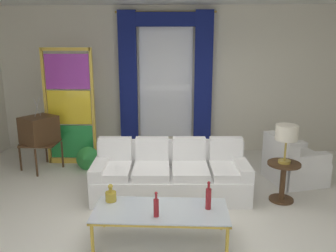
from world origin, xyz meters
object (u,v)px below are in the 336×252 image
stained_glass_divider (70,110)px  table_lamp_brass (287,134)px  peacock_figurine (86,160)px  bottle_amber_squat (156,207)px  bottle_blue_decanter (111,195)px  vintage_tv (39,131)px  bottle_crystal_tall (208,198)px  couch_white_long (171,175)px  round_side_table (283,178)px  armchair_white (292,165)px  coffee_table (161,212)px

stained_glass_divider → table_lamp_brass: size_ratio=3.86×
table_lamp_brass → peacock_figurine: bearing=162.0°
bottle_amber_squat → table_lamp_brass: bearing=36.8°
bottle_blue_decanter → vintage_tv: bearing=129.4°
bottle_crystal_tall → couch_white_long: bearing=110.8°
bottle_crystal_tall → round_side_table: bottle_crystal_tall is taller
couch_white_long → bottle_amber_squat: (-0.11, -1.50, 0.23)m
vintage_tv → peacock_figurine: vintage_tv is taller
armchair_white → round_side_table: bearing=-115.6°
bottle_crystal_tall → stained_glass_divider: size_ratio=0.16×
bottle_crystal_tall → table_lamp_brass: size_ratio=0.61×
coffee_table → bottle_blue_decanter: (-0.63, 0.20, 0.11)m
table_lamp_brass → bottle_amber_squat: bearing=-143.2°
coffee_table → peacock_figurine: size_ratio=2.64×
couch_white_long → round_side_table: size_ratio=4.00×
coffee_table → peacock_figurine: bearing=124.1°
peacock_figurine → stained_glass_divider: bearing=132.3°
stained_glass_divider → table_lamp_brass: (3.61, -1.47, -0.03)m
bottle_blue_decanter → bottle_crystal_tall: bottle_crystal_tall is taller
stained_glass_divider → table_lamp_brass: 3.90m
armchair_white → round_side_table: (-0.36, -0.75, 0.07)m
stained_glass_divider → bottle_blue_decanter: bearing=-62.9°
bottle_amber_squat → vintage_tv: size_ratio=0.22×
couch_white_long → bottle_crystal_tall: 1.40m
bottle_amber_squat → coffee_table: bearing=76.5°
armchair_white → peacock_figurine: size_ratio=1.69×
bottle_blue_decanter → round_side_table: bearing=22.1°
coffee_table → bottle_amber_squat: (-0.04, -0.17, 0.15)m
bottle_crystal_tall → stained_glass_divider: (-2.44, 2.59, 0.51)m
bottle_crystal_tall → round_side_table: size_ratio=0.58×
bottle_blue_decanter → couch_white_long: bearing=58.4°
bottle_blue_decanter → bottle_crystal_tall: (1.19, -0.15, 0.07)m
couch_white_long → bottle_blue_decanter: 1.35m
coffee_table → bottle_blue_decanter: size_ratio=7.09×
bottle_amber_squat → armchair_white: armchair_white is taller
coffee_table → table_lamp_brass: bearing=33.8°
bottle_blue_decanter → armchair_white: bearing=32.1°
vintage_tv → round_side_table: size_ratio=2.26×
bottle_amber_squat → bottle_blue_decanter: bearing=148.3°
armchair_white → table_lamp_brass: table_lamp_brass is taller
coffee_table → round_side_table: 2.09m
coffee_table → armchair_white: size_ratio=1.57×
bottle_blue_decanter → table_lamp_brass: (2.37, 0.96, 0.54)m
coffee_table → stained_glass_divider: size_ratio=0.72×
round_side_table → bottle_blue_decanter: bearing=-157.9°
bottle_crystal_tall → bottle_amber_squat: (-0.60, -0.21, -0.02)m
peacock_figurine → bottle_amber_squat: bearing=-58.5°
coffee_table → table_lamp_brass: 2.19m
bottle_amber_squat → table_lamp_brass: table_lamp_brass is taller
bottle_blue_decanter → round_side_table: bottle_blue_decanter is taller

